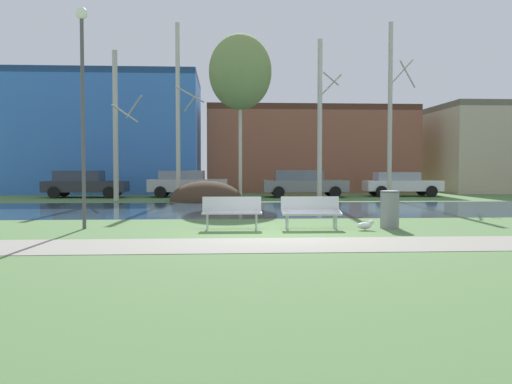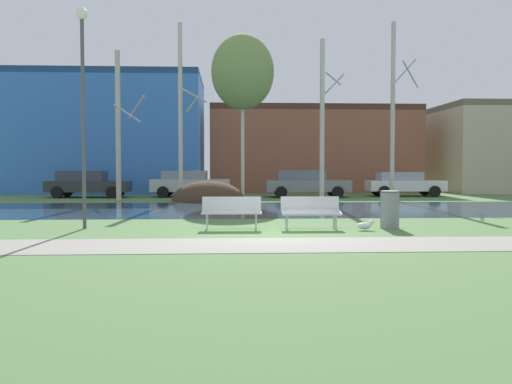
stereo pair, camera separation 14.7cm
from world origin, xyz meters
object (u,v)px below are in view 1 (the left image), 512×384
object	(u,v)px
parked_hatch_third_grey	(303,183)
bench_left	(232,212)
parked_van_nearest_dark	(84,183)
bench_right	(311,211)
streetlamp	(82,84)
seagull	(365,225)
trash_bin	(390,209)
parked_sedan_second_silver	(187,183)
parked_wagon_fourth_white	(401,183)

from	to	relation	value
parked_hatch_third_grey	bench_left	bearing A→B (deg)	-104.91
parked_van_nearest_dark	bench_right	bearing A→B (deg)	-58.53
streetlamp	parked_hatch_third_grey	bearing A→B (deg)	62.27
streetlamp	bench_right	bearing A→B (deg)	-3.28
seagull	trash_bin	bearing A→B (deg)	31.16
parked_hatch_third_grey	parked_sedan_second_silver	bearing A→B (deg)	175.14
parked_sedan_second_silver	parked_wagon_fourth_white	xyz separation A→B (m)	(12.28, -0.02, -0.04)
parked_sedan_second_silver	bench_left	bearing A→B (deg)	-82.33
trash_bin	parked_van_nearest_dark	bearing A→B (deg)	126.69
streetlamp	parked_van_nearest_dark	xyz separation A→B (m)	(-3.90, 16.05, -3.12)
parked_van_nearest_dark	trash_bin	bearing A→B (deg)	-53.31
bench_right	parked_sedan_second_silver	size ratio (longest dim) A/B	0.36
streetlamp	parked_van_nearest_dark	distance (m)	16.81
bench_left	parked_sedan_second_silver	world-z (taller)	parked_sedan_second_silver
bench_left	parked_van_nearest_dark	bearing A→B (deg)	115.70
seagull	parked_van_nearest_dark	size ratio (longest dim) A/B	0.11
streetlamp	parked_sedan_second_silver	size ratio (longest dim) A/B	1.34
parked_wagon_fourth_white	parked_sedan_second_silver	bearing A→B (deg)	179.89
parked_wagon_fourth_white	streetlamp	bearing A→B (deg)	-130.73
trash_bin	bench_right	bearing A→B (deg)	-179.90
seagull	parked_sedan_second_silver	bearing A→B (deg)	108.59
bench_right	seagull	world-z (taller)	bench_right
parked_van_nearest_dark	parked_wagon_fourth_white	world-z (taller)	parked_van_nearest_dark
bench_left	trash_bin	xyz separation A→B (m)	(4.32, 0.00, 0.06)
parked_wagon_fourth_white	parked_van_nearest_dark	bearing A→B (deg)	-179.23
bench_left	trash_bin	bearing A→B (deg)	0.05
parked_van_nearest_dark	parked_sedan_second_silver	bearing A→B (deg)	2.69
streetlamp	parked_hatch_third_grey	size ratio (longest dim) A/B	1.26
streetlamp	parked_sedan_second_silver	xyz separation A→B (m)	(1.75, 16.32, -3.12)
seagull	parked_van_nearest_dark	distance (m)	20.39
parked_sedan_second_silver	parked_hatch_third_grey	size ratio (longest dim) A/B	0.94
trash_bin	parked_wagon_fourth_white	distance (m)	17.60
trash_bin	parked_sedan_second_silver	size ratio (longest dim) A/B	0.23
trash_bin	streetlamp	world-z (taller)	streetlamp
bench_left	seagull	world-z (taller)	bench_left
bench_right	parked_wagon_fourth_white	world-z (taller)	parked_wagon_fourth_white
seagull	parked_sedan_second_silver	distance (m)	18.10
bench_right	parked_wagon_fourth_white	distance (m)	18.42
parked_hatch_third_grey	parked_wagon_fourth_white	xyz separation A→B (m)	(5.75, 0.53, -0.05)
bench_left	streetlamp	distance (m)	5.28
parked_van_nearest_dark	seagull	bearing A→B (deg)	-55.92
parked_sedan_second_silver	bench_right	bearing A→B (deg)	-75.25
bench_right	parked_van_nearest_dark	xyz separation A→B (m)	(-10.04, 16.40, 0.31)
bench_right	trash_bin	world-z (taller)	trash_bin
trash_bin	seagull	size ratio (longest dim) A/B	2.13
bench_right	parked_hatch_third_grey	size ratio (longest dim) A/B	0.34
bench_left	parked_van_nearest_dark	world-z (taller)	parked_van_nearest_dark
seagull	streetlamp	world-z (taller)	streetlamp
seagull	streetlamp	size ratio (longest dim) A/B	0.08
seagull	streetlamp	bearing A→B (deg)	173.70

